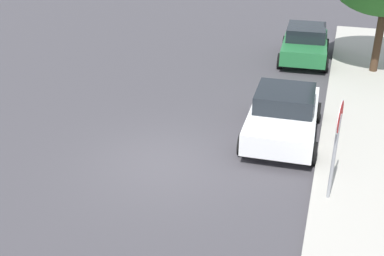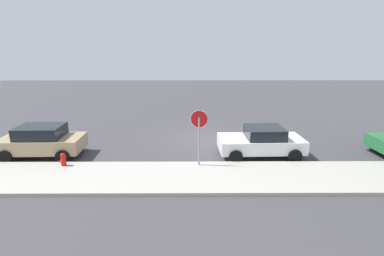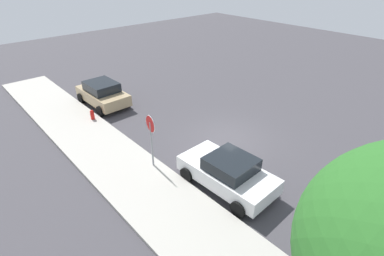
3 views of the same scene
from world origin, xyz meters
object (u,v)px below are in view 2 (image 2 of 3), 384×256
stop_sign (199,129)px  parked_car_white (261,141)px  parked_car_tan (42,141)px  fire_hydrant (63,161)px

stop_sign → parked_car_white: size_ratio=0.64×
stop_sign → parked_car_white: bearing=-153.9°
stop_sign → parked_car_white: stop_sign is taller
parked_car_tan → parked_car_white: bearing=-179.9°
parked_car_white → fire_hydrant: 9.17m
parked_car_tan → fire_hydrant: parked_car_tan is taller
stop_sign → parked_car_white: 3.59m
parked_car_white → fire_hydrant: (9.03, 1.55, -0.37)m
parked_car_tan → stop_sign: bearing=168.8°
stop_sign → parked_car_tan: bearing=-11.2°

